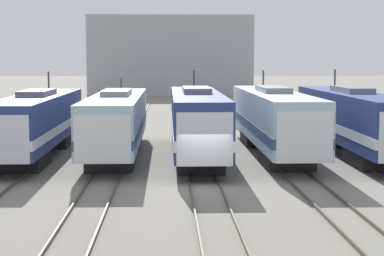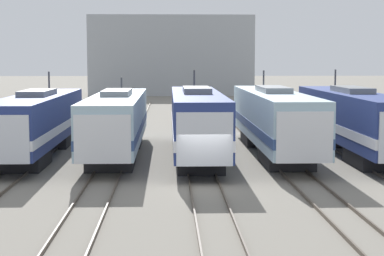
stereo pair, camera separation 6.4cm
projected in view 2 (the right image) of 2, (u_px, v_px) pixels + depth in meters
ground_plane at (205, 187)px, 30.66m from camera, size 400.00×400.00×0.00m
rail_pair_center_left at (100, 186)px, 30.47m from camera, size 1.51×120.00×0.15m
rail_pair_center at (205, 185)px, 30.65m from camera, size 1.51×120.00×0.15m
rail_pair_center_right at (308, 184)px, 30.83m from camera, size 1.51×120.00×0.15m
locomotive_far_left at (37, 123)px, 39.90m from camera, size 3.11×18.30×5.22m
locomotive_center_left at (117, 122)px, 40.02m from camera, size 3.09×18.30×4.82m
locomotive_center at (197, 122)px, 39.02m from camera, size 3.01×17.71×5.34m
locomotive_center_right at (274, 120)px, 40.63m from camera, size 3.11×19.45×5.28m
locomotive_far_right at (353, 120)px, 40.47m from camera, size 2.99×19.10×5.35m
depot_building at (171, 56)px, 109.90m from camera, size 27.35×11.11×13.25m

